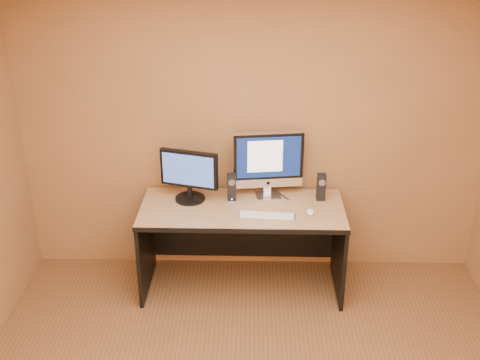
{
  "coord_description": "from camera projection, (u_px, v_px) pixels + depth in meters",
  "views": [
    {
      "loc": [
        -0.02,
        -2.82,
        3.09
      ],
      "look_at": [
        -0.1,
        1.49,
        1.08
      ],
      "focal_mm": 45.0,
      "sensor_mm": 36.0,
      "label": 1
    }
  ],
  "objects": [
    {
      "name": "cable_b",
      "position": [
        270.0,
        190.0,
        5.26
      ],
      "size": [
        0.11,
        0.17,
        0.01
      ],
      "primitive_type": "cylinder",
      "rotation": [
        1.57,
        0.0,
        -0.55
      ],
      "color": "black",
      "rests_on": "desk"
    },
    {
      "name": "second_monitor",
      "position": [
        189.0,
        176.0,
        5.01
      ],
      "size": [
        0.56,
        0.38,
        0.44
      ],
      "primitive_type": null,
      "rotation": [
        0.0,
        0.0,
        -0.28
      ],
      "color": "black",
      "rests_on": "desk"
    },
    {
      "name": "speaker_left",
      "position": [
        232.0,
        187.0,
        5.06
      ],
      "size": [
        0.08,
        0.08,
        0.23
      ],
      "primitive_type": null,
      "rotation": [
        0.0,
        0.0,
        0.07
      ],
      "color": "black",
      "rests_on": "desk"
    },
    {
      "name": "imac",
      "position": [
        269.0,
        165.0,
        5.04
      ],
      "size": [
        0.62,
        0.29,
        0.58
      ],
      "primitive_type": null,
      "rotation": [
        0.0,
        0.0,
        0.12
      ],
      "color": "silver",
      "rests_on": "desk"
    },
    {
      "name": "mouse",
      "position": [
        310.0,
        212.0,
        4.86
      ],
      "size": [
        0.07,
        0.11,
        0.04
      ],
      "primitive_type": "ellipsoid",
      "rotation": [
        0.0,
        0.0,
        -0.05
      ],
      "color": "white",
      "rests_on": "desk"
    },
    {
      "name": "walls",
      "position": [
        254.0,
        258.0,
        3.31
      ],
      "size": [
        4.0,
        4.0,
        2.6
      ],
      "primitive_type": null,
      "color": "#A26741",
      "rests_on": "ground"
    },
    {
      "name": "cable_a",
      "position": [
        281.0,
        195.0,
        5.18
      ],
      "size": [
        0.13,
        0.2,
        0.01
      ],
      "primitive_type": "cylinder",
      "rotation": [
        1.57,
        0.0,
        0.54
      ],
      "color": "black",
      "rests_on": "desk"
    },
    {
      "name": "desk",
      "position": [
        242.0,
        248.0,
        5.14
      ],
      "size": [
        1.69,
        0.75,
        0.78
      ],
      "primitive_type": null,
      "rotation": [
        0.0,
        0.0,
        -0.01
      ],
      "color": "tan",
      "rests_on": "ground"
    },
    {
      "name": "ceiling",
      "position": [
        257.0,
        17.0,
        2.76
      ],
      "size": [
        4.0,
        4.0,
        0.0
      ],
      "primitive_type": "plane",
      "color": "white",
      "rests_on": "walls"
    },
    {
      "name": "keyboard",
      "position": [
        267.0,
        216.0,
        4.82
      ],
      "size": [
        0.46,
        0.16,
        0.02
      ],
      "primitive_type": "cube",
      "rotation": [
        0.0,
        0.0,
        -0.08
      ],
      "color": "silver",
      "rests_on": "desk"
    },
    {
      "name": "speaker_right",
      "position": [
        321.0,
        187.0,
        5.06
      ],
      "size": [
        0.07,
        0.08,
        0.23
      ],
      "primitive_type": null,
      "rotation": [
        0.0,
        0.0,
        -0.01
      ],
      "color": "black",
      "rests_on": "desk"
    }
  ]
}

